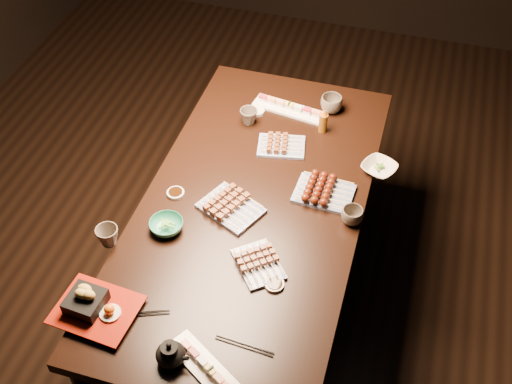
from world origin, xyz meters
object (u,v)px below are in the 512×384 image
edamame_bowl_cream (379,168)px  sushi_platter_near (207,367)px  teacup_near_left (108,236)px  sushi_platter_far (289,107)px  yakitori_plate_left (281,143)px  edamame_bowl_green (166,226)px  condiment_bottle (323,120)px  dining_table (253,260)px  teacup_far_right (331,104)px  yakitori_plate_center (231,205)px  tempura_tray (95,304)px  teacup_far_left (249,117)px  teapot (170,353)px  teacup_mid_right (352,216)px  yakitori_plate_right (258,261)px

edamame_bowl_cream → sushi_platter_near: bearing=-109.8°
edamame_bowl_cream → teacup_near_left: bearing=-143.4°
sushi_platter_far → yakitori_plate_left: size_ratio=1.70×
edamame_bowl_green → condiment_bottle: condiment_bottle is taller
dining_table → teacup_far_right: teacup_far_right is taller
yakitori_plate_left → teacup_near_left: bearing=-135.1°
edamame_bowl_cream → yakitori_plate_center: bearing=-143.8°
tempura_tray → teacup_far_left: tempura_tray is taller
edamame_bowl_cream → condiment_bottle: 0.36m
yakitori_plate_center → teacup_near_left: bearing=-117.7°
sushi_platter_near → teacup_far_left: size_ratio=3.92×
teapot → teacup_near_left: bearing=140.9°
teacup_near_left → condiment_bottle: bearing=54.0°
tempura_tray → condiment_bottle: size_ratio=2.29×
yakitori_plate_center → edamame_bowl_cream: size_ratio=1.70×
edamame_bowl_cream → teacup_far_left: 0.66m
edamame_bowl_green → yakitori_plate_center: bearing=39.2°
sushi_platter_far → condiment_bottle: condiment_bottle is taller
condiment_bottle → teacup_far_right: bearing=87.4°
sushi_platter_far → edamame_bowl_green: bearing=81.5°
tempura_tray → teacup_far_right: tempura_tray is taller
sushi_platter_near → teacup_mid_right: 0.86m
sushi_platter_near → yakitori_plate_left: size_ratio=1.55×
edamame_bowl_cream → condiment_bottle: condiment_bottle is taller
yakitori_plate_right → yakitori_plate_center: bearing=178.8°
teacup_far_right → condiment_bottle: (-0.01, -0.15, 0.02)m
sushi_platter_far → yakitori_plate_right: size_ratio=1.73×
teapot → teacup_far_right: bearing=85.6°
teacup_far_right → edamame_bowl_green: bearing=-117.0°
sushi_platter_far → condiment_bottle: bearing=160.4°
yakitori_plate_left → teapot: size_ratio=1.77×
teacup_far_right → yakitori_plate_left: bearing=-116.4°
yakitori_plate_right → condiment_bottle: size_ratio=1.64×
sushi_platter_far → yakitori_plate_right: (0.12, -0.94, 0.00)m
sushi_platter_near → teacup_near_left: 0.68m
dining_table → teacup_near_left: 0.73m
dining_table → condiment_bottle: 0.72m
teacup_near_left → sushi_platter_near: bearing=-36.7°
teacup_far_right → edamame_bowl_cream: bearing=-50.9°
yakitori_plate_center → yakitori_plate_left: yakitori_plate_center is taller
yakitori_plate_left → teacup_far_left: (-0.19, 0.12, 0.01)m
dining_table → edamame_bowl_cream: edamame_bowl_cream is taller
dining_table → condiment_bottle: (0.18, 0.54, 0.44)m
dining_table → sushi_platter_far: bearing=106.1°
yakitori_plate_right → teacup_far_left: bearing=160.3°
yakitori_plate_left → yakitori_plate_right: bearing=-93.2°
condiment_bottle → yakitori_plate_center: bearing=-113.0°
yakitori_plate_left → teacup_far_right: teacup_far_right is taller
sushi_platter_near → yakitori_plate_center: yakitori_plate_center is taller
sushi_platter_far → teacup_far_left: (-0.16, -0.15, 0.02)m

